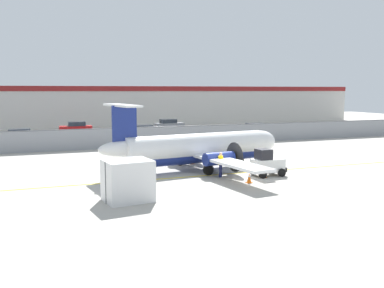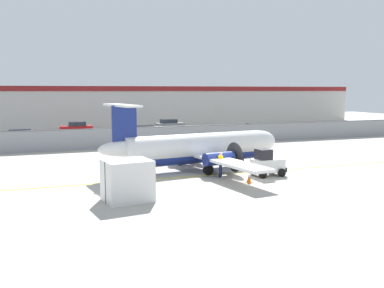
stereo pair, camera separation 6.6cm
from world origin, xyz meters
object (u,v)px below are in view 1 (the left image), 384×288
object	(u,v)px
cargo_container	(128,181)
parked_car_2	(142,132)
parked_car_3	(169,125)
parked_car_4	(256,129)
baggage_tug	(267,164)
commuter_airplane	(200,148)
parked_car_0	(19,136)
traffic_cone_far_left	(249,178)
traffic_cone_near_right	(263,173)
traffic_cone_near_left	(266,164)
traffic_cone_far_right	(192,160)
ground_crew_worker	(221,163)
parked_car_1	(76,128)

from	to	relation	value
cargo_container	parked_car_2	xyz separation A→B (m)	(7.73, 28.13, -0.21)
cargo_container	parked_car_3	bearing A→B (deg)	61.44
parked_car_4	baggage_tug	bearing A→B (deg)	-117.87
commuter_airplane	parked_car_0	bearing A→B (deg)	114.39
commuter_airplane	parked_car_3	bearing A→B (deg)	68.89
traffic_cone_far_left	parked_car_2	bearing A→B (deg)	90.94
traffic_cone_near_right	baggage_tug	bearing A→B (deg)	33.02
traffic_cone_near_left	traffic_cone_far_left	world-z (taller)	same
baggage_tug	traffic_cone_far_right	xyz separation A→B (m)	(-3.14, 6.41, -0.54)
ground_crew_worker	parked_car_3	xyz separation A→B (m)	(6.69, 32.99, -0.06)
traffic_cone_near_left	parked_car_4	distance (m)	22.76
ground_crew_worker	traffic_cone_far_left	xyz separation A→B (m)	(0.95, -2.31, -0.64)
parked_car_2	commuter_airplane	bearing A→B (deg)	89.33
commuter_airplane	traffic_cone_far_right	world-z (taller)	commuter_airplane
traffic_cone_near_left	traffic_cone_far_right	distance (m)	5.96
baggage_tug	parked_car_0	distance (m)	29.48
cargo_container	parked_car_2	distance (m)	29.17
baggage_tug	ground_crew_worker	xyz separation A→B (m)	(-3.13, 0.79, 0.10)
ground_crew_worker	cargo_container	distance (m)	8.26
baggage_tug	parked_car_4	world-z (taller)	baggage_tug
traffic_cone_near_left	traffic_cone_far_left	bearing A→B (deg)	-131.40
baggage_tug	parked_car_3	xyz separation A→B (m)	(3.56, 33.79, 0.04)
commuter_airplane	traffic_cone_far_left	xyz separation A→B (m)	(1.23, -5.44, -1.29)
commuter_airplane	traffic_cone_near_right	size ratio (longest dim) A/B	25.11
traffic_cone_far_right	parked_car_0	distance (m)	22.44
parked_car_4	cargo_container	bearing A→B (deg)	-130.91
commuter_airplane	traffic_cone_near_left	bearing A→B (deg)	-24.70
baggage_tug	traffic_cone_far_right	bearing A→B (deg)	113.96
traffic_cone_near_right	parked_car_0	bearing A→B (deg)	122.80
parked_car_2	parked_car_3	distance (m)	10.82
cargo_container	parked_car_3	size ratio (longest dim) A/B	0.62
parked_car_1	parked_car_3	xyz separation A→B (m)	(13.14, 0.61, 0.00)
parked_car_1	ground_crew_worker	bearing A→B (deg)	102.71
commuter_airplane	cargo_container	bearing A→B (deg)	-142.04
traffic_cone_near_left	traffic_cone_near_right	world-z (taller)	same
traffic_cone_far_right	parked_car_4	size ratio (longest dim) A/B	0.15
traffic_cone_far_left	traffic_cone_far_right	bearing A→B (deg)	96.93
cargo_container	traffic_cone_near_right	world-z (taller)	cargo_container
traffic_cone_far_right	cargo_container	bearing A→B (deg)	-126.75
cargo_container	traffic_cone_far_left	distance (m)	8.37
commuter_airplane	cargo_container	world-z (taller)	commuter_airplane
traffic_cone_near_right	parked_car_0	distance (m)	29.48
traffic_cone_far_right	parked_car_1	size ratio (longest dim) A/B	0.15
commuter_airplane	ground_crew_worker	world-z (taller)	commuter_airplane
commuter_airplane	parked_car_4	bearing A→B (deg)	43.12
commuter_airplane	traffic_cone_far_right	distance (m)	2.81
traffic_cone_near_left	parked_car_3	distance (m)	31.38
parked_car_1	parked_car_2	size ratio (longest dim) A/B	1.00
traffic_cone_near_right	traffic_cone_far_right	world-z (taller)	same
baggage_tug	parked_car_2	world-z (taller)	baggage_tug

